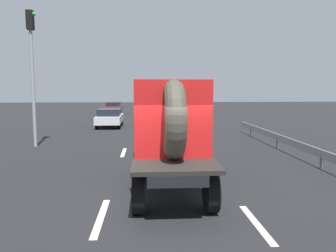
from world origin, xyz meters
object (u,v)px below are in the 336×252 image
(traffic_light, at_px, (32,60))
(oncoming_car, at_px, (114,107))
(flatbed_truck, at_px, (169,132))
(distant_sedan, at_px, (110,117))

(traffic_light, distance_m, oncoming_car, 22.47)
(flatbed_truck, distance_m, oncoming_car, 29.65)
(flatbed_truck, distance_m, distant_sedan, 16.02)
(flatbed_truck, xyz_separation_m, distant_sedan, (-3.40, 15.63, -0.90))
(traffic_light, bearing_deg, oncoming_car, 85.53)
(distant_sedan, xyz_separation_m, oncoming_car, (-1.03, 13.68, -0.04))
(distant_sedan, relative_size, traffic_light, 0.63)
(flatbed_truck, bearing_deg, distant_sedan, 102.26)
(flatbed_truck, relative_size, oncoming_car, 1.23)
(flatbed_truck, distance_m, traffic_light, 9.81)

